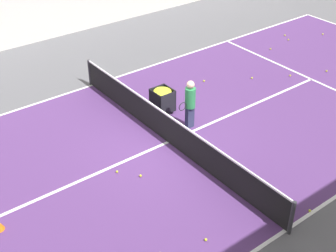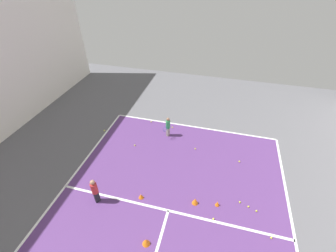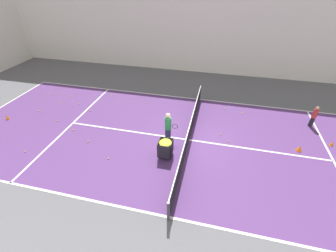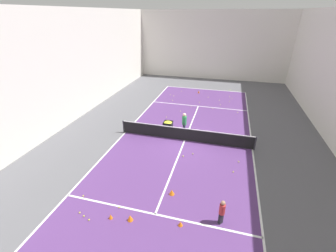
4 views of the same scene
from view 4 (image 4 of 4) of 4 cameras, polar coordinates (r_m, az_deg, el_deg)
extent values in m
plane|color=#5B5B60|center=(15.95, 4.25, -3.67)|extent=(38.50, 38.50, 0.00)
cube|color=#563370|center=(15.95, 4.25, -3.67)|extent=(9.12, 24.55, 0.00)
cube|color=white|center=(27.15, 9.39, 9.19)|extent=(9.12, 0.10, 0.00)
cube|color=white|center=(17.24, -10.78, -1.60)|extent=(0.10, 24.55, 0.00)
cube|color=white|center=(15.90, 20.65, -5.60)|extent=(0.10, 24.55, 0.00)
cube|color=white|center=(10.82, -3.28, -21.47)|extent=(9.12, 0.10, 0.00)
cube|color=white|center=(21.97, 7.71, 5.03)|extent=(9.12, 0.10, 0.00)
cube|color=white|center=(15.95, 4.25, -3.65)|extent=(0.10, 13.50, 0.00)
cube|color=silver|center=(18.51, -26.58, 12.13)|extent=(0.15, 34.80, 8.48)
cube|color=silver|center=(31.19, 11.14, 19.31)|extent=(19.07, 0.15, 8.48)
cylinder|color=#2D2D33|center=(17.06, -11.22, -0.14)|extent=(0.10, 0.10, 0.97)
cylinder|color=#2D2D33|center=(15.68, 21.29, -4.15)|extent=(0.10, 0.10, 0.97)
cube|color=black|center=(15.71, 4.31, -2.19)|extent=(9.22, 0.03, 0.90)
cube|color=white|center=(15.49, 4.37, -0.65)|extent=(9.22, 0.04, 0.05)
cube|color=#2D3351|center=(16.72, 4.10, -0.70)|extent=(0.16, 0.26, 0.73)
cylinder|color=#2D8C4C|center=(16.41, 4.18, 1.44)|extent=(0.33, 0.33, 0.65)
sphere|color=beige|center=(16.23, 4.23, 2.86)|extent=(0.24, 0.24, 0.24)
torus|color=black|center=(16.17, 4.12, 0.39)|extent=(0.03, 0.28, 0.28)
cube|color=black|center=(10.54, 13.27, -21.83)|extent=(0.22, 0.23, 0.56)
cylinder|color=#B22D2D|center=(10.15, 13.60, -19.83)|extent=(0.35, 0.35, 0.50)
sphere|color=#A87A5B|center=(9.91, 13.83, -18.45)|extent=(0.19, 0.19, 0.19)
cube|color=black|center=(16.92, 0.00, -1.17)|extent=(0.65, 0.62, 0.02)
cube|color=black|center=(16.50, -0.27, -0.52)|extent=(0.65, 0.02, 0.73)
cube|color=black|center=(17.01, 0.26, 0.38)|extent=(0.65, 0.02, 0.73)
cube|color=black|center=(16.83, -1.03, 0.06)|extent=(0.02, 0.62, 0.73)
cube|color=black|center=(16.68, 1.04, -0.19)|extent=(0.02, 0.62, 0.73)
ellipsoid|color=yellow|center=(16.62, 0.00, 0.87)|extent=(0.61, 0.58, 0.16)
cylinder|color=black|center=(16.82, -0.94, -1.61)|extent=(0.05, 0.05, 0.13)
cylinder|color=black|center=(16.72, 0.56, -1.80)|extent=(0.05, 0.05, 0.13)
cylinder|color=black|center=(17.19, -0.54, -0.94)|extent=(0.05, 0.05, 0.13)
cylinder|color=black|center=(17.09, 0.93, -1.12)|extent=(0.05, 0.05, 0.13)
cone|color=orange|center=(10.61, -9.61, -22.00)|extent=(0.25, 0.25, 0.29)
cone|color=orange|center=(10.87, -14.38, -21.34)|extent=(0.17, 0.17, 0.24)
cone|color=orange|center=(10.35, 3.17, -23.50)|extent=(0.20, 0.20, 0.22)
cone|color=orange|center=(11.58, 0.97, -16.41)|extent=(0.27, 0.27, 0.29)
cone|color=orange|center=(25.69, 7.81, 8.61)|extent=(0.22, 0.22, 0.28)
sphere|color=yellow|center=(24.61, 15.93, 6.73)|extent=(0.07, 0.07, 0.07)
sphere|color=yellow|center=(11.26, -12.32, -19.51)|extent=(0.07, 0.07, 0.07)
sphere|color=yellow|center=(20.56, 3.23, 3.78)|extent=(0.07, 0.07, 0.07)
sphere|color=yellow|center=(16.25, 18.35, -4.33)|extent=(0.07, 0.07, 0.07)
sphere|color=yellow|center=(22.85, 7.96, 5.98)|extent=(0.07, 0.07, 0.07)
sphere|color=yellow|center=(27.44, 15.51, 8.83)|extent=(0.07, 0.07, 0.07)
sphere|color=yellow|center=(23.18, 1.17, 6.54)|extent=(0.07, 0.07, 0.07)
sphere|color=yellow|center=(22.59, 13.13, 5.27)|extent=(0.07, 0.07, 0.07)
sphere|color=yellow|center=(25.98, 3.54, 8.76)|extent=(0.07, 0.07, 0.07)
sphere|color=yellow|center=(14.36, 17.50, -8.66)|extent=(0.07, 0.07, 0.07)
sphere|color=yellow|center=(11.53, -21.51, -19.79)|extent=(0.07, 0.07, 0.07)
sphere|color=yellow|center=(21.62, 5.87, 4.87)|extent=(0.07, 0.07, 0.07)
sphere|color=yellow|center=(21.56, 11.34, 4.40)|extent=(0.07, 0.07, 0.07)
sphere|color=yellow|center=(14.49, 6.32, -7.04)|extent=(0.07, 0.07, 0.07)
sphere|color=yellow|center=(11.11, -19.45, -21.55)|extent=(0.07, 0.07, 0.07)
sphere|color=yellow|center=(12.27, -20.73, -16.27)|extent=(0.07, 0.07, 0.07)
sphere|color=yellow|center=(23.77, 12.94, 6.37)|extent=(0.07, 0.07, 0.07)
sphere|color=yellow|center=(19.35, -0.40, 2.29)|extent=(0.07, 0.07, 0.07)
sphere|color=yellow|center=(14.22, 3.89, -7.65)|extent=(0.07, 0.07, 0.07)
sphere|color=yellow|center=(25.13, 15.34, 7.21)|extent=(0.07, 0.07, 0.07)
sphere|color=yellow|center=(21.22, 17.29, 3.31)|extent=(0.07, 0.07, 0.07)
sphere|color=yellow|center=(11.33, -20.59, -20.62)|extent=(0.07, 0.07, 0.07)
sphere|color=yellow|center=(24.47, 10.17, 7.23)|extent=(0.07, 0.07, 0.07)
sphere|color=yellow|center=(24.49, 1.49, 7.66)|extent=(0.07, 0.07, 0.07)
sphere|color=yellow|center=(23.74, 15.31, 6.07)|extent=(0.07, 0.07, 0.07)
sphere|color=yellow|center=(24.84, 0.66, 7.95)|extent=(0.07, 0.07, 0.07)
sphere|color=yellow|center=(16.71, 20.26, -3.76)|extent=(0.07, 0.07, 0.07)
sphere|color=yellow|center=(13.46, 16.24, -11.11)|extent=(0.07, 0.07, 0.07)
camera|label=1|loc=(9.38, 63.44, 12.75)|focal=50.00mm
camera|label=2|loc=(12.10, -2.82, 25.97)|focal=24.00mm
camera|label=3|loc=(17.03, -29.84, 20.89)|focal=24.00mm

